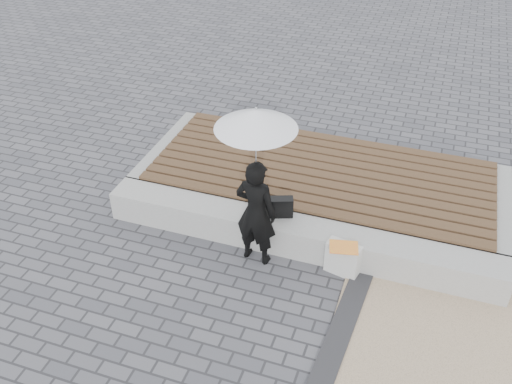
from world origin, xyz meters
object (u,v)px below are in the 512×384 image
seating_ledge (297,236)px  canvas_tote (343,259)px  woman (256,213)px  parasol (256,119)px  handbag (278,207)px

seating_ledge → canvas_tote: canvas_tote is taller
seating_ledge → woman: 0.74m
seating_ledge → parasol: bearing=-141.9°
seating_ledge → woman: bearing=-141.9°
parasol → woman: bearing=0.0°
parasol → canvas_tote: bearing=5.0°
seating_ledge → parasol: 1.82m
canvas_tote → seating_ledge: bearing=172.0°
canvas_tote → parasol: bearing=-162.0°
woman → canvas_tote: woman is taller
handbag → parasol: bearing=-130.5°
parasol → handbag: bearing=70.0°
woman → parasol: size_ratio=1.23×
seating_ledge → canvas_tote: (0.63, -0.24, 0.01)m
seating_ledge → handbag: 0.44m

